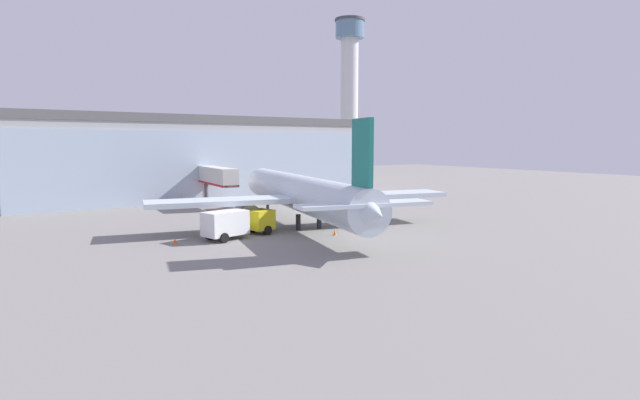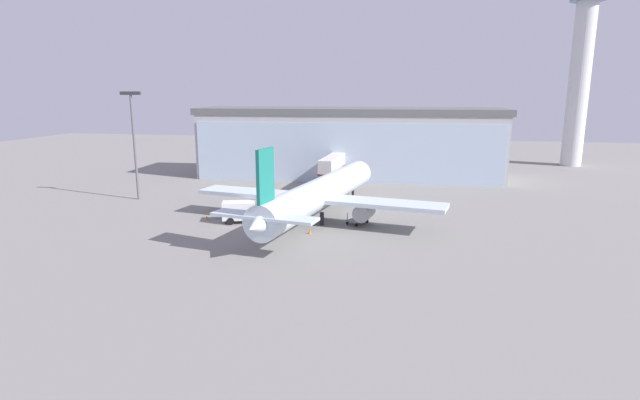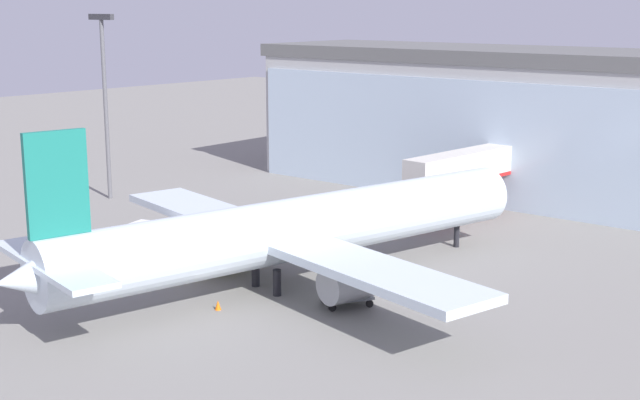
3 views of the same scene
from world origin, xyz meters
The scene contains 10 objects.
ground centered at (0.00, 0.00, 0.00)m, with size 240.00×240.00×0.00m, color gray.
terminal_building centered at (0.01, 40.76, 6.54)m, with size 57.76×17.02×13.08m.
jet_bridge centered at (-1.13, 28.73, 4.13)m, with size 2.80×13.43×5.50m.
control_tower centered at (46.50, 64.36, 22.32)m, with size 7.29×7.29×39.03m.
apron_light_mast centered at (-28.86, 14.05, 9.75)m, with size 3.20×0.40×16.14m.
airplane centered at (0.68, 6.79, 3.45)m, with size 32.29×36.95×10.79m.
catering_truck centered at (-7.77, 4.27, 1.47)m, with size 7.62×4.20×2.65m.
baggage_cart centered at (5.67, 5.96, 0.50)m, with size 2.78×3.22×1.50m.
safety_cone_nose centered at (0.74, 0.52, 0.28)m, with size 0.36×0.36×0.55m, color orange.
safety_cone_wingtip centered at (-13.60, 4.38, 0.28)m, with size 0.36×0.36×0.55m, color orange.
Camera 2 is at (12.31, -53.96, 16.26)m, focal length 28.00 mm.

